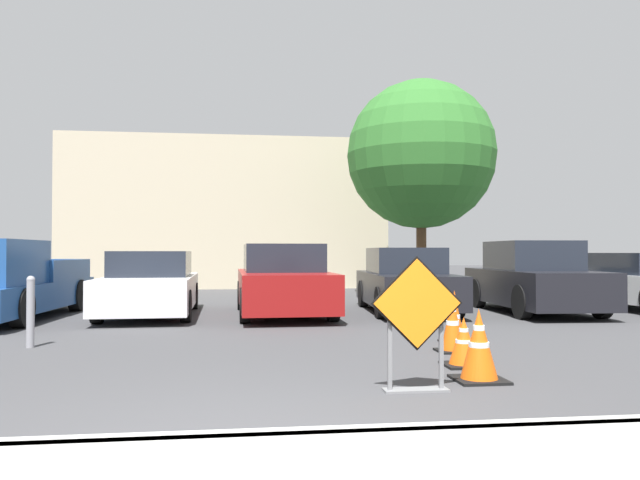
% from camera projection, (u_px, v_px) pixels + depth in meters
% --- Properties ---
extents(ground_plane, '(96.00, 96.00, 0.00)m').
position_uv_depth(ground_plane, '(241.00, 312.00, 14.15)').
color(ground_plane, '#3D3D3F').
extents(curb_lip, '(21.89, 0.20, 0.14)m').
position_uv_depth(curb_lip, '(244.00, 443.00, 4.23)').
color(curb_lip, '#999993').
rests_on(curb_lip, ground_plane).
extents(road_closed_sign, '(0.92, 0.20, 1.33)m').
position_uv_depth(road_closed_sign, '(417.00, 318.00, 6.10)').
color(road_closed_sign, black).
rests_on(road_closed_sign, ground_plane).
extents(traffic_cone_nearest, '(0.53, 0.53, 0.77)m').
position_uv_depth(traffic_cone_nearest, '(479.00, 346.00, 6.61)').
color(traffic_cone_nearest, black).
rests_on(traffic_cone_nearest, ground_plane).
extents(traffic_cone_second, '(0.48, 0.48, 0.59)m').
position_uv_depth(traffic_cone_second, '(464.00, 343.00, 7.46)').
color(traffic_cone_second, black).
rests_on(traffic_cone_second, ground_plane).
extents(traffic_cone_third, '(0.43, 0.43, 0.79)m').
position_uv_depth(traffic_cone_third, '(453.00, 324.00, 8.53)').
color(traffic_cone_third, black).
rests_on(traffic_cone_third, ground_plane).
extents(traffic_cone_fourth, '(0.40, 0.40, 0.79)m').
position_uv_depth(traffic_cone_fourth, '(455.00, 317.00, 9.39)').
color(traffic_cone_fourth, black).
rests_on(traffic_cone_fourth, ground_plane).
extents(parked_car_second, '(1.94, 4.59, 1.39)m').
position_uv_depth(parked_car_second, '(151.00, 286.00, 13.44)').
color(parked_car_second, silver).
rests_on(parked_car_second, ground_plane).
extents(parked_car_third, '(1.98, 4.64, 1.54)m').
position_uv_depth(parked_car_third, '(283.00, 282.00, 13.55)').
color(parked_car_third, maroon).
rests_on(parked_car_third, ground_plane).
extents(parked_car_fourth, '(2.02, 4.56, 1.46)m').
position_uv_depth(parked_car_fourth, '(406.00, 282.00, 14.26)').
color(parked_car_fourth, black).
rests_on(parked_car_fourth, ground_plane).
extents(parked_car_fifth, '(2.04, 4.46, 1.62)m').
position_uv_depth(parked_car_fifth, '(534.00, 280.00, 14.11)').
color(parked_car_fifth, black).
rests_on(parked_car_fifth, ground_plane).
extents(bollard_nearest, '(0.12, 0.12, 1.03)m').
position_uv_depth(bollard_nearest, '(31.00, 310.00, 8.92)').
color(bollard_nearest, gray).
rests_on(bollard_nearest, ground_plane).
extents(building_facade_backdrop, '(12.25, 5.00, 5.72)m').
position_uv_depth(building_facade_backdrop, '(227.00, 216.00, 25.42)').
color(building_facade_backdrop, beige).
rests_on(building_facade_backdrop, ground_plane).
extents(street_tree_behind_lot, '(4.72, 4.72, 6.83)m').
position_uv_depth(street_tree_behind_lot, '(421.00, 155.00, 19.80)').
color(street_tree_behind_lot, '#513823').
rests_on(street_tree_behind_lot, ground_plane).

